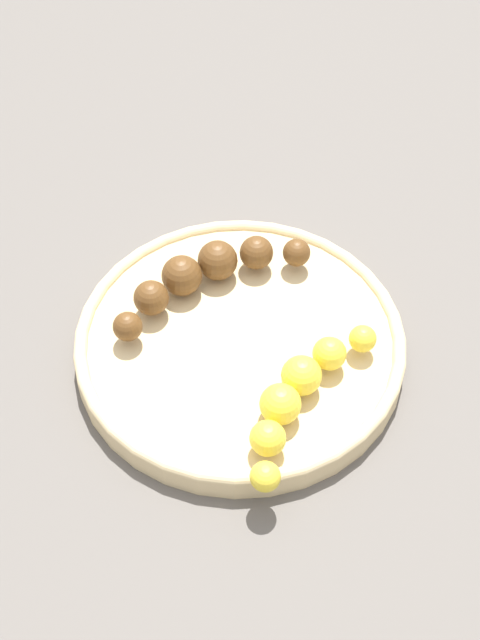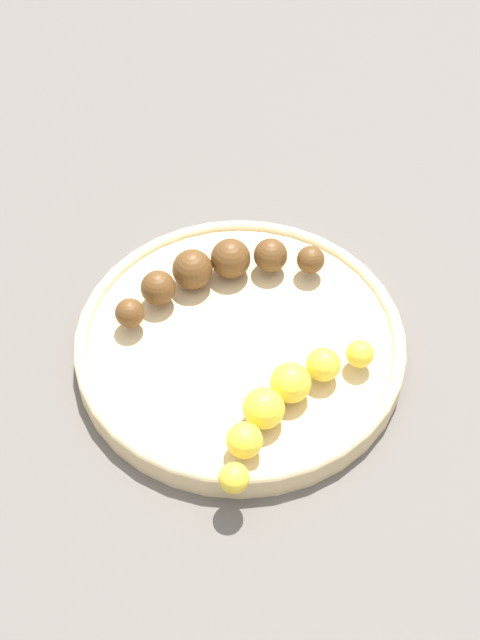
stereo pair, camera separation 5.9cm
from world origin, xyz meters
name	(u,v)px [view 2 (the right image)]	position (x,y,z in m)	size (l,w,h in m)	color
ground_plane	(240,352)	(0.00, 0.00, 0.00)	(2.40, 2.40, 0.00)	#56514C
fruit_bowl	(240,342)	(0.00, 0.00, 0.01)	(0.25, 0.25, 0.02)	#D1B784
banana_yellow	(284,400)	(-0.06, -0.04, 0.03)	(0.13, 0.09, 0.03)	yellow
banana_overripe	(215,270)	(0.05, 0.03, 0.03)	(0.10, 0.14, 0.03)	#593819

